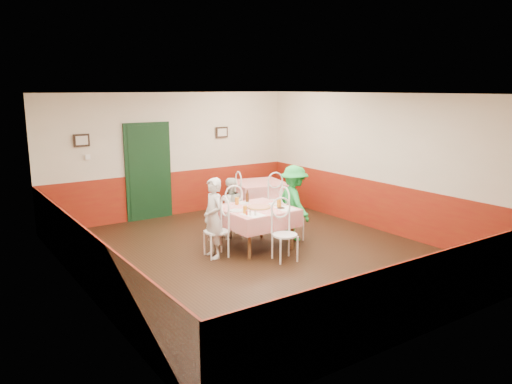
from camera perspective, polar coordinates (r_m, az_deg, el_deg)
floor at (r=8.89m, az=0.32°, el=-7.20°), size 7.00×7.00×0.00m
ceiling at (r=8.40m, az=0.34°, el=11.16°), size 7.00×7.00×0.00m
back_wall at (r=11.55m, az=-9.61°, el=4.22°), size 6.00×0.10×2.80m
front_wall at (r=6.06m, az=19.52°, el=-3.20°), size 6.00×0.10×2.80m
left_wall at (r=7.29m, az=-19.47°, el=-0.71°), size 0.10×7.00×2.80m
right_wall at (r=10.51m, az=13.94°, el=3.29°), size 0.10×7.00×2.80m
wainscot_back at (r=11.69m, az=-9.43°, el=-0.16°), size 6.00×0.03×1.00m
wainscot_front at (r=6.35m, az=18.84°, el=-11.05°), size 6.00×0.03×1.00m
wainscot_left at (r=7.53m, az=-18.88°, el=-7.40°), size 0.03×7.00×1.00m
wainscot_right at (r=10.66m, az=13.65°, el=-1.50°), size 0.03×7.00×1.00m
door at (r=11.32m, az=-12.20°, el=2.17°), size 0.96×0.06×2.10m
picture_left at (r=10.78m, az=-19.31°, el=5.59°), size 0.32×0.03×0.26m
picture_right at (r=12.06m, az=-3.93°, el=6.82°), size 0.32×0.03×0.26m
thermostat at (r=10.84m, az=-18.68°, el=3.81°), size 0.10×0.03×0.10m
main_table at (r=9.17m, az=0.00°, el=-4.13°), size 1.24×1.24×0.77m
second_table at (r=11.60m, az=0.35°, el=-0.72°), size 1.32×1.32×0.77m
chair_left at (r=8.71m, az=-4.58°, el=-4.53°), size 0.47×0.47×0.90m
chair_right at (r=9.65m, az=4.13°, el=-2.89°), size 0.47×0.47×0.90m
chair_far at (r=9.84m, az=-2.87°, el=-2.59°), size 0.50×0.50×0.90m
chair_near at (r=8.50m, az=3.32°, el=-4.92°), size 0.49×0.49×0.90m
chair_second_a at (r=11.19m, az=-2.81°, el=-0.82°), size 0.50×0.50×0.90m
chair_second_b at (r=10.99m, az=2.57°, el=-1.04°), size 0.50×0.50×0.90m
pizza at (r=9.04m, az=0.34°, el=-1.76°), size 0.41×0.41×0.03m
plate_left at (r=8.83m, az=-2.25°, el=-2.13°), size 0.25×0.25×0.01m
plate_right at (r=9.33m, az=2.21°, el=-1.38°), size 0.25×0.25×0.01m
plate_far at (r=9.39m, az=-1.54°, el=-1.29°), size 0.25×0.25×0.01m
glass_a at (r=8.64m, az=-1.26°, el=-2.04°), size 0.08×0.08×0.14m
glass_b at (r=9.09m, az=2.65°, el=-1.31°), size 0.08×0.08×0.15m
glass_c at (r=9.30m, az=-2.19°, el=-1.03°), size 0.08×0.08×0.14m
beer_bottle at (r=9.45m, az=-1.01°, el=-0.56°), size 0.06×0.06×0.22m
shaker_a at (r=8.51m, az=-0.67°, el=-2.41°), size 0.04×0.04×0.09m
shaker_b at (r=8.50m, az=-0.07°, el=-2.42°), size 0.04×0.04×0.09m
shaker_c at (r=8.53m, az=-1.07°, el=-2.37°), size 0.04×0.04×0.09m
menu_left at (r=8.57m, az=-0.35°, el=-2.60°), size 0.36×0.44×0.00m
menu_right at (r=9.02m, az=3.37°, el=-1.89°), size 0.37×0.45×0.00m
wallet at (r=9.00m, az=2.86°, el=-1.85°), size 0.11×0.09×0.02m
diner_left at (r=8.62m, az=-4.90°, el=-2.99°), size 0.38×0.54×1.40m
diner_far at (r=9.84m, az=-3.03°, el=-1.75°), size 0.64×0.53×1.18m
diner_right at (r=9.62m, az=4.38°, el=-1.25°), size 0.69×1.02×1.45m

